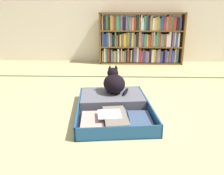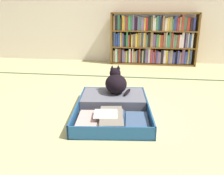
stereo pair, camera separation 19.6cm
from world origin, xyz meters
The scene contains 5 objects.
ground_plane centered at (0.00, 0.00, 0.00)m, with size 10.00×10.00×0.00m, color tan.
tatami_border centered at (0.00, 1.35, 0.00)m, with size 4.80×0.05×0.00m.
bookshelf centered at (0.29, 2.25, 0.42)m, with size 1.42×0.25×0.85m.
open_suitcase centered at (-0.12, 0.20, 0.05)m, with size 0.72×0.95×0.11m.
black_cat centered at (-0.12, 0.41, 0.21)m, with size 0.29×0.30×0.27m.
Camera 1 is at (-0.07, -1.74, 0.87)m, focal length 36.81 mm.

